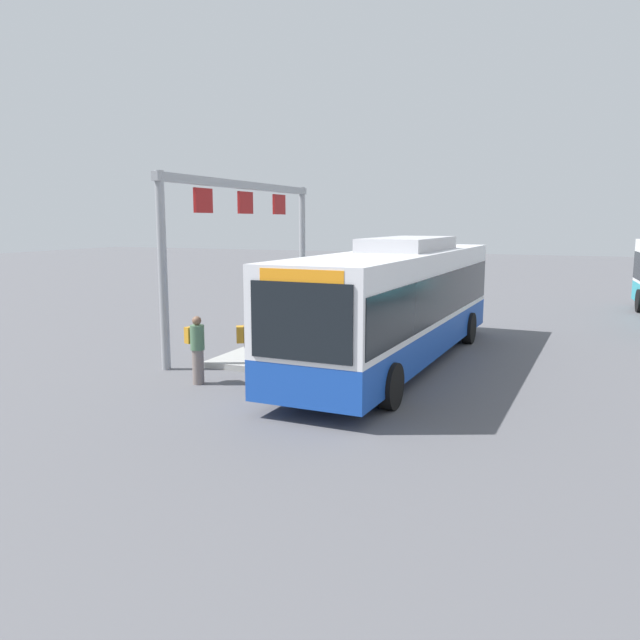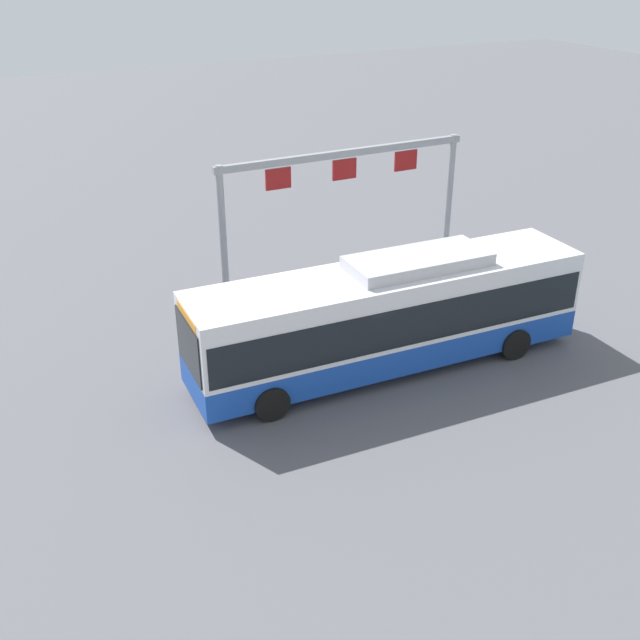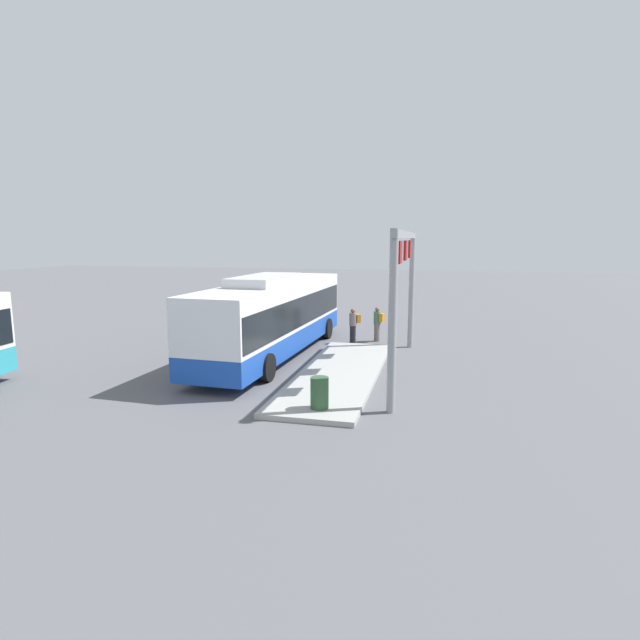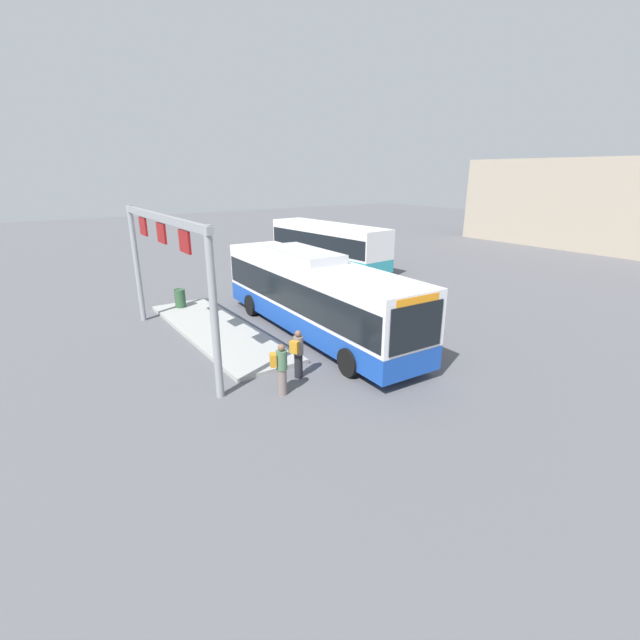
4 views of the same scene
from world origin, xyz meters
TOP-DOWN VIEW (x-y plane):
  - ground_plane at (0.00, 0.00)m, footprint 120.00×120.00m
  - platform_curb at (-2.48, -3.33)m, footprint 10.00×2.80m
  - bus_main at (-0.01, 0.00)m, footprint 12.10×3.09m
  - person_boarding at (3.98, -3.91)m, footprint 0.48×0.60m
  - person_waiting_near at (3.26, -2.85)m, footprint 0.53×0.61m
  - platform_sign_gantry at (-1.49, -5.52)m, footprint 9.42×0.24m
  - trash_bin at (-6.58, -3.57)m, footprint 0.52×0.52m

SIDE VIEW (x-z plane):
  - ground_plane at x=0.00m, z-range 0.00..0.00m
  - platform_curb at x=-2.48m, z-range 0.00..0.16m
  - trash_bin at x=-6.58m, z-range 0.16..1.06m
  - person_boarding at x=3.98m, z-range 0.06..1.73m
  - person_waiting_near at x=3.26m, z-range 0.06..1.73m
  - bus_main at x=-0.01m, z-range 0.08..3.54m
  - platform_sign_gantry at x=-1.49m, z-range 1.16..6.36m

